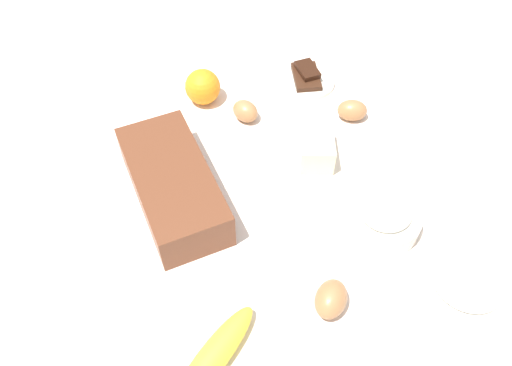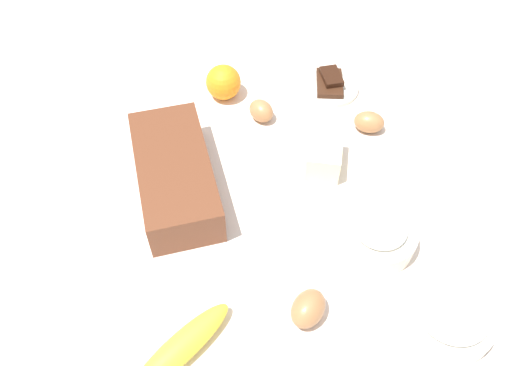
{
  "view_description": "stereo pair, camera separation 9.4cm",
  "coord_description": "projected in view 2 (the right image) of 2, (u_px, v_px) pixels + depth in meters",
  "views": [
    {
      "loc": [
        -0.58,
        0.12,
        0.78
      ],
      "look_at": [
        0.0,
        0.0,
        0.04
      ],
      "focal_mm": 36.71,
      "sensor_mm": 36.0,
      "label": 1
    },
    {
      "loc": [
        -0.59,
        0.03,
        0.78
      ],
      "look_at": [
        0.0,
        0.0,
        0.04
      ],
      "focal_mm": 36.71,
      "sensor_mm": 36.0,
      "label": 2
    }
  ],
  "objects": [
    {
      "name": "ground_plane",
      "position": [
        256.0,
        200.0,
        0.99
      ],
      "size": [
        2.4,
        2.4,
        0.02
      ],
      "primitive_type": "cube",
      "color": "beige"
    },
    {
      "name": "orange_fruit",
      "position": [
        223.0,
        82.0,
        1.12
      ],
      "size": [
        0.08,
        0.08,
        0.08
      ],
      "primitive_type": "sphere",
      "color": "orange",
      "rests_on": "ground_plane"
    },
    {
      "name": "butter_block",
      "position": [
        324.0,
        156.0,
        1.0
      ],
      "size": [
        0.1,
        0.08,
        0.06
      ],
      "primitive_type": "cube",
      "rotation": [
        0.0,
        0.0,
        -0.2
      ],
      "color": "#F4EDB2",
      "rests_on": "ground_plane"
    },
    {
      "name": "loaf_pan",
      "position": [
        175.0,
        174.0,
        0.96
      ],
      "size": [
        0.3,
        0.18,
        0.08
      ],
      "rotation": [
        0.0,
        0.0,
        0.21
      ],
      "color": "brown",
      "rests_on": "ground_plane"
    },
    {
      "name": "flour_bowl",
      "position": [
        378.0,
        234.0,
        0.89
      ],
      "size": [
        0.13,
        0.13,
        0.07
      ],
      "color": "silver",
      "rests_on": "ground_plane"
    },
    {
      "name": "sugar_bowl",
      "position": [
        450.0,
        315.0,
        0.8
      ],
      "size": [
        0.14,
        0.14,
        0.07
      ],
      "color": "silver",
      "rests_on": "ground_plane"
    },
    {
      "name": "chocolate_plate",
      "position": [
        329.0,
        85.0,
        1.16
      ],
      "size": [
        0.13,
        0.13,
        0.03
      ],
      "color": "silver",
      "rests_on": "ground_plane"
    },
    {
      "name": "egg_loose",
      "position": [
        261.0,
        111.0,
        1.09
      ],
      "size": [
        0.07,
        0.07,
        0.04
      ],
      "primitive_type": "ellipsoid",
      "rotation": [
        0.0,
        1.57,
        3.77
      ],
      "color": "#A97245",
      "rests_on": "ground_plane"
    },
    {
      "name": "egg_near_butter",
      "position": [
        369.0,
        122.0,
        1.07
      ],
      "size": [
        0.06,
        0.07,
        0.04
      ],
      "primitive_type": "ellipsoid",
      "rotation": [
        0.0,
        1.57,
        1.29
      ],
      "color": "#A46E43",
      "rests_on": "ground_plane"
    },
    {
      "name": "egg_beside_bowl",
      "position": [
        308.0,
        308.0,
        0.81
      ],
      "size": [
        0.08,
        0.08,
        0.05
      ],
      "primitive_type": "ellipsoid",
      "rotation": [
        0.0,
        1.57,
        2.54
      ],
      "color": "#A06C41",
      "rests_on": "ground_plane"
    },
    {
      "name": "banana",
      "position": [
        181.0,
        347.0,
        0.78
      ],
      "size": [
        0.16,
        0.17,
        0.04
      ],
      "primitive_type": "ellipsoid",
      "rotation": [
        0.0,
        0.0,
        2.33
      ],
      "color": "yellow",
      "rests_on": "ground_plane"
    }
  ]
}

